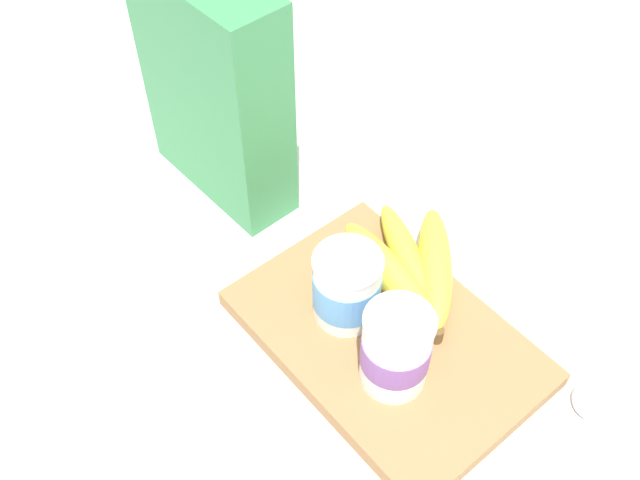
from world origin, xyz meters
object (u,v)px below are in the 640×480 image
Objects in this scene: yogurt_cup_back at (347,287)px; spoon at (590,428)px; banana_bunch at (412,268)px; cereal_box at (215,90)px; cutting_board at (386,337)px; yogurt_cup_front at (396,350)px.

spoon is at bearing -158.20° from yogurt_cup_back.
banana_bunch is (-0.01, -0.08, -0.02)m from yogurt_cup_back.
cereal_box is 2.57× the size of spoon.
cereal_box is 0.54m from spoon.
cereal_box is 0.30m from banana_bunch.
cutting_board is 1.71× the size of banana_bunch.
cutting_board is at bearing 22.68° from spoon.
yogurt_cup_back is (0.05, 0.02, 0.05)m from cutting_board.
cereal_box reaches higher than yogurt_cup_front.
yogurt_cup_back is at bearing 172.01° from cereal_box.
cutting_board is 0.08m from banana_bunch.
cereal_box reaches higher than spoon.
yogurt_cup_back is at bearing -10.47° from yogurt_cup_front.
spoon is at bearing -143.98° from yogurt_cup_front.
cutting_board is at bearing 175.77° from cereal_box.
yogurt_cup_front is at bearing 142.47° from cutting_board.
yogurt_cup_front is 0.21m from spoon.
spoon is (-0.16, -0.12, -0.07)m from yogurt_cup_front.
yogurt_cup_back is at bearing 80.86° from banana_bunch.
spoon is at bearing -176.01° from banana_bunch.
cutting_board is at bearing -162.03° from yogurt_cup_back.
yogurt_cup_front is at bearing 170.90° from cereal_box.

